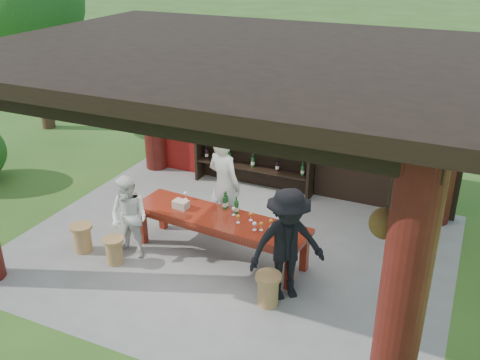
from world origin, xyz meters
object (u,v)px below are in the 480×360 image
at_px(guest_man, 287,245).
at_px(tasting_table, 220,223).
at_px(wine_shelf, 253,137).
at_px(napkin_basket, 181,204).
at_px(guest_woman, 129,217).
at_px(stool_near_left, 114,250).
at_px(host, 224,185).
at_px(stool_near_right, 268,289).
at_px(stool_far_left, 82,237).

bearing_deg(guest_man, tasting_table, 117.80).
bearing_deg(wine_shelf, napkin_basket, -93.50).
distance_m(tasting_table, guest_woman, 1.51).
bearing_deg(stool_near_left, host, 53.77).
relative_size(stool_near_right, stool_far_left, 1.03).
relative_size(tasting_table, stool_near_right, 6.07).
xyz_separation_m(stool_far_left, host, (1.96, 1.60, 0.70)).
relative_size(stool_far_left, napkin_basket, 1.94).
height_order(wine_shelf, guest_woman, wine_shelf).
bearing_deg(stool_far_left, wine_shelf, 65.28).
distance_m(guest_woman, guest_man, 2.79).
distance_m(wine_shelf, host, 2.03).
distance_m(stool_near_left, host, 2.20).
bearing_deg(guest_woman, guest_man, 4.30).
xyz_separation_m(guest_woman, guest_man, (2.79, 0.02, 0.16)).
bearing_deg(stool_near_left, guest_woman, 69.74).
height_order(stool_near_left, napkin_basket, napkin_basket).
relative_size(tasting_table, stool_near_left, 6.73).
relative_size(tasting_table, guest_man, 1.76).
bearing_deg(guest_woman, host, 54.53).
xyz_separation_m(stool_far_left, guest_man, (3.63, 0.27, 0.63)).
bearing_deg(tasting_table, wine_shelf, 101.88).
distance_m(stool_far_left, napkin_basket, 1.81).
bearing_deg(wine_shelf, guest_man, -59.24).
height_order(guest_woman, guest_man, guest_man).
relative_size(host, guest_man, 1.08).
bearing_deg(stool_near_left, tasting_table, 31.99).
distance_m(stool_near_left, napkin_basket, 1.34).
bearing_deg(napkin_basket, guest_man, -15.56).
relative_size(stool_near_left, guest_man, 0.26).
xyz_separation_m(tasting_table, stool_near_left, (-1.50, -0.94, -0.38)).
distance_m(wine_shelf, stool_near_left, 3.90).
relative_size(tasting_table, napkin_basket, 12.06).
distance_m(wine_shelf, tasting_table, 2.85).
bearing_deg(wine_shelf, stool_near_right, -63.47).
distance_m(tasting_table, napkin_basket, 0.77).
xyz_separation_m(wine_shelf, guest_man, (1.98, -3.33, -0.27)).
xyz_separation_m(wine_shelf, stool_near_left, (-0.93, -3.67, -0.92)).
bearing_deg(host, napkin_basket, 75.70).
relative_size(guest_woman, guest_man, 0.82).
relative_size(wine_shelf, napkin_basket, 10.14).
relative_size(wine_shelf, stool_far_left, 5.24).
height_order(host, napkin_basket, host).
xyz_separation_m(wine_shelf, host, (0.30, -2.00, -0.20)).
bearing_deg(wine_shelf, guest_woman, -103.56).
bearing_deg(tasting_table, napkin_basket, 179.60).
bearing_deg(stool_far_left, tasting_table, 21.06).
xyz_separation_m(tasting_table, guest_man, (1.40, -0.59, 0.26)).
bearing_deg(guest_woman, wine_shelf, 80.37).
relative_size(host, guest_woman, 1.32).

